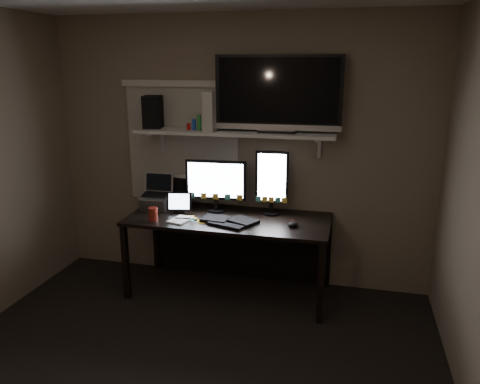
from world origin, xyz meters
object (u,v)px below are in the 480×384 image
(keyboard, at_px, (229,220))
(tablet, at_px, (180,202))
(cup, at_px, (153,214))
(tv, at_px, (278,94))
(desk, at_px, (232,232))
(game_console, at_px, (212,111))
(speaker, at_px, (153,112))
(laptop, at_px, (155,192))
(monitor_landscape, at_px, (216,185))
(monitor_portrait, at_px, (272,183))
(mouse, at_px, (293,224))

(keyboard, xyz_separation_m, tablet, (-0.51, 0.14, 0.08))
(cup, height_order, tv, tv)
(desk, distance_m, cup, 0.75)
(game_console, bearing_deg, speaker, -179.22)
(desk, distance_m, laptop, 0.81)
(cup, xyz_separation_m, speaker, (-0.16, 0.45, 0.84))
(monitor_landscape, bearing_deg, laptop, -177.35)
(keyboard, bearing_deg, monitor_landscape, 144.07)
(cup, bearing_deg, monitor_landscape, 40.85)
(tablet, bearing_deg, monitor_portrait, 0.52)
(keyboard, height_order, tv, tv)
(cup, bearing_deg, mouse, 6.72)
(speaker, bearing_deg, laptop, -83.93)
(tablet, distance_m, game_console, 0.89)
(monitor_portrait, bearing_deg, monitor_landscape, -178.63)
(desk, distance_m, mouse, 0.66)
(tablet, xyz_separation_m, laptop, (-0.27, 0.06, 0.06))
(tablet, bearing_deg, tv, 1.29)
(keyboard, height_order, game_console, game_console)
(mouse, distance_m, game_console, 1.23)
(monitor_landscape, height_order, laptop, monitor_landscape)
(cup, bearing_deg, monitor_portrait, 24.10)
(tablet, distance_m, laptop, 0.28)
(monitor_landscape, bearing_deg, game_console, 127.42)
(tv, xyz_separation_m, speaker, (-1.17, -0.00, -0.18))
(monitor_portrait, relative_size, mouse, 5.37)
(monitor_portrait, xyz_separation_m, mouse, (0.24, -0.29, -0.28))
(monitor_portrait, bearing_deg, tablet, -171.63)
(monitor_landscape, bearing_deg, mouse, -22.46)
(monitor_landscape, height_order, tablet, monitor_landscape)
(monitor_landscape, relative_size, laptop, 1.75)
(tv, distance_m, speaker, 1.18)
(mouse, bearing_deg, tablet, -171.94)
(tv, bearing_deg, cup, -157.51)
(mouse, relative_size, tv, 0.10)
(mouse, height_order, game_console, game_console)
(desk, relative_size, tv, 1.65)
(speaker, bearing_deg, monitor_landscape, -16.44)
(tablet, xyz_separation_m, tv, (0.86, 0.19, 0.98))
(desk, xyz_separation_m, tv, (0.39, 0.10, 1.25))
(monitor_portrait, bearing_deg, game_console, 176.98)
(laptop, relative_size, tv, 0.29)
(monitor_landscape, bearing_deg, speaker, 171.16)
(monitor_portrait, distance_m, mouse, 0.47)
(monitor_landscape, distance_m, keyboard, 0.41)
(desk, distance_m, speaker, 1.33)
(keyboard, distance_m, mouse, 0.55)
(laptop, bearing_deg, tablet, -14.79)
(tv, distance_m, game_console, 0.61)
(monitor_landscape, relative_size, speaker, 1.91)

